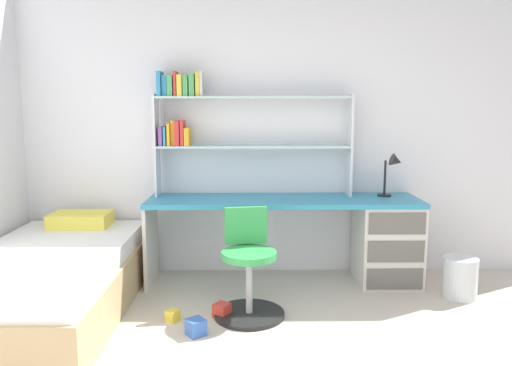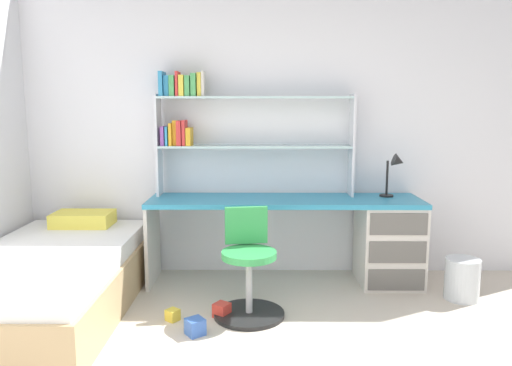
{
  "view_description": "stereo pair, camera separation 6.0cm",
  "coord_description": "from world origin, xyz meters",
  "px_view_note": "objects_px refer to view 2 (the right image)",
  "views": [
    {
      "loc": [
        -0.28,
        -1.77,
        1.53
      ],
      "look_at": [
        -0.24,
        1.69,
        0.99
      ],
      "focal_mm": 34.52,
      "sensor_mm": 36.0,
      "label": 1
    },
    {
      "loc": [
        -0.22,
        -1.77,
        1.53
      ],
      "look_at": [
        -0.24,
        1.69,
        0.99
      ],
      "focal_mm": 34.52,
      "sensor_mm": 36.0,
      "label": 2
    }
  ],
  "objects_px": {
    "swivel_chair": "(249,274)",
    "desk_lamp": "(396,168)",
    "bookshelf_hutch": "(222,119)",
    "toy_block_blue_1": "(195,327)",
    "waste_bin": "(462,279)",
    "bed_platform": "(51,281)",
    "toy_block_red_0": "(222,310)",
    "desk": "(358,235)",
    "toy_block_yellow_3": "(173,315)"
  },
  "relations": [
    {
      "from": "bed_platform",
      "to": "toy_block_red_0",
      "type": "relative_size",
      "value": 18.82
    },
    {
      "from": "bookshelf_hutch",
      "to": "desk_lamp",
      "type": "distance_m",
      "value": 1.56
    },
    {
      "from": "bed_platform",
      "to": "waste_bin",
      "type": "height_order",
      "value": "bed_platform"
    },
    {
      "from": "bookshelf_hutch",
      "to": "swivel_chair",
      "type": "xyz_separation_m",
      "value": [
        0.25,
        -0.86,
        -1.11
      ]
    },
    {
      "from": "swivel_chair",
      "to": "toy_block_blue_1",
      "type": "xyz_separation_m",
      "value": [
        -0.35,
        -0.33,
        -0.25
      ]
    },
    {
      "from": "bookshelf_hutch",
      "to": "toy_block_blue_1",
      "type": "xyz_separation_m",
      "value": [
        -0.1,
        -1.19,
        -1.36
      ]
    },
    {
      "from": "toy_block_red_0",
      "to": "desk_lamp",
      "type": "bearing_deg",
      "value": 29.12
    },
    {
      "from": "desk_lamp",
      "to": "bookshelf_hutch",
      "type": "bearing_deg",
      "value": 176.2
    },
    {
      "from": "desk",
      "to": "waste_bin",
      "type": "distance_m",
      "value": 0.89
    },
    {
      "from": "swivel_chair",
      "to": "desk_lamp",
      "type": "bearing_deg",
      "value": 31.18
    },
    {
      "from": "swivel_chair",
      "to": "waste_bin",
      "type": "xyz_separation_m",
      "value": [
        1.7,
        0.31,
        -0.14
      ]
    },
    {
      "from": "desk",
      "to": "waste_bin",
      "type": "relative_size",
      "value": 7.03
    },
    {
      "from": "toy_block_red_0",
      "to": "desk",
      "type": "bearing_deg",
      "value": 33.1
    },
    {
      "from": "desk_lamp",
      "to": "toy_block_red_0",
      "type": "xyz_separation_m",
      "value": [
        -1.45,
        -0.81,
        -0.95
      ]
    },
    {
      "from": "toy_block_blue_1",
      "to": "toy_block_red_0",
      "type": "bearing_deg",
      "value": 60.94
    },
    {
      "from": "desk_lamp",
      "to": "toy_block_red_0",
      "type": "bearing_deg",
      "value": -150.88
    },
    {
      "from": "toy_block_blue_1",
      "to": "toy_block_yellow_3",
      "type": "height_order",
      "value": "toy_block_blue_1"
    },
    {
      "from": "waste_bin",
      "to": "toy_block_blue_1",
      "type": "height_order",
      "value": "waste_bin"
    },
    {
      "from": "waste_bin",
      "to": "toy_block_red_0",
      "type": "relative_size",
      "value": 3.2
    },
    {
      "from": "bookshelf_hutch",
      "to": "bed_platform",
      "type": "xyz_separation_m",
      "value": [
        -1.21,
        -0.84,
        -1.17
      ]
    },
    {
      "from": "desk_lamp",
      "to": "desk",
      "type": "bearing_deg",
      "value": -167.69
    },
    {
      "from": "desk_lamp",
      "to": "toy_block_blue_1",
      "type": "height_order",
      "value": "desk_lamp"
    },
    {
      "from": "desk",
      "to": "bed_platform",
      "type": "distance_m",
      "value": 2.5
    },
    {
      "from": "bookshelf_hutch",
      "to": "waste_bin",
      "type": "bearing_deg",
      "value": -15.84
    },
    {
      "from": "bookshelf_hutch",
      "to": "swivel_chair",
      "type": "height_order",
      "value": "bookshelf_hutch"
    },
    {
      "from": "waste_bin",
      "to": "toy_block_blue_1",
      "type": "relative_size",
      "value": 2.95
    },
    {
      "from": "swivel_chair",
      "to": "waste_bin",
      "type": "height_order",
      "value": "swivel_chair"
    },
    {
      "from": "desk_lamp",
      "to": "toy_block_yellow_3",
      "type": "distance_m",
      "value": 2.22
    },
    {
      "from": "bookshelf_hutch",
      "to": "toy_block_blue_1",
      "type": "relative_size",
      "value": 15.29
    },
    {
      "from": "desk",
      "to": "desk_lamp",
      "type": "relative_size",
      "value": 6.08
    },
    {
      "from": "desk_lamp",
      "to": "swivel_chair",
      "type": "relative_size",
      "value": 0.49
    },
    {
      "from": "desk",
      "to": "waste_bin",
      "type": "bearing_deg",
      "value": -26.75
    },
    {
      "from": "desk_lamp",
      "to": "bed_platform",
      "type": "xyz_separation_m",
      "value": [
        -2.72,
        -0.74,
        -0.75
      ]
    },
    {
      "from": "swivel_chair",
      "to": "toy_block_red_0",
      "type": "distance_m",
      "value": 0.33
    },
    {
      "from": "waste_bin",
      "to": "toy_block_yellow_3",
      "type": "relative_size",
      "value": 4.03
    },
    {
      "from": "desk_lamp",
      "to": "bed_platform",
      "type": "bearing_deg",
      "value": -164.74
    },
    {
      "from": "desk",
      "to": "swivel_chair",
      "type": "bearing_deg",
      "value": -143.64
    },
    {
      "from": "desk",
      "to": "desk_lamp",
      "type": "distance_m",
      "value": 0.66
    },
    {
      "from": "swivel_chair",
      "to": "toy_block_yellow_3",
      "type": "relative_size",
      "value": 9.5
    },
    {
      "from": "bookshelf_hutch",
      "to": "swivel_chair",
      "type": "distance_m",
      "value": 1.42
    },
    {
      "from": "toy_block_yellow_3",
      "to": "toy_block_red_0",
      "type": "bearing_deg",
      "value": 9.92
    },
    {
      "from": "waste_bin",
      "to": "toy_block_yellow_3",
      "type": "xyz_separation_m",
      "value": [
        -2.24,
        -0.42,
        -0.12
      ]
    },
    {
      "from": "toy_block_red_0",
      "to": "waste_bin",
      "type": "bearing_deg",
      "value": 10.64
    },
    {
      "from": "desk_lamp",
      "to": "swivel_chair",
      "type": "height_order",
      "value": "desk_lamp"
    },
    {
      "from": "desk",
      "to": "bookshelf_hutch",
      "type": "height_order",
      "value": "bookshelf_hutch"
    },
    {
      "from": "desk",
      "to": "swivel_chair",
      "type": "height_order",
      "value": "swivel_chair"
    },
    {
      "from": "desk",
      "to": "desk_lamp",
      "type": "height_order",
      "value": "desk_lamp"
    },
    {
      "from": "bookshelf_hutch",
      "to": "toy_block_red_0",
      "type": "height_order",
      "value": "bookshelf_hutch"
    },
    {
      "from": "desk_lamp",
      "to": "toy_block_blue_1",
      "type": "distance_m",
      "value": 2.16
    },
    {
      "from": "waste_bin",
      "to": "toy_block_blue_1",
      "type": "distance_m",
      "value": 2.15
    }
  ]
}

